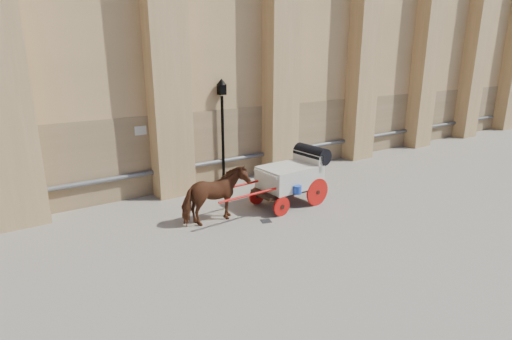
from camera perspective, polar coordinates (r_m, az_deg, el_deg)
ground at (r=13.01m, az=-1.21°, el=-7.01°), size 90.00×90.00×0.00m
horse at (r=12.49m, az=-5.84°, el=-3.73°), size 2.13×1.02×1.77m
carriage at (r=14.06m, az=5.33°, el=-0.64°), size 4.59×1.68×1.99m
street_lamp at (r=16.13m, az=-4.79°, el=5.91°), size 0.40×0.40×4.23m
drain_grate_near at (r=12.85m, az=1.44°, el=-7.30°), size 0.40×0.40×0.01m
drain_grate_far at (r=15.42m, az=8.99°, el=-3.40°), size 0.38×0.38×0.01m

